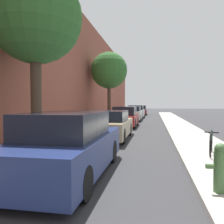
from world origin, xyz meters
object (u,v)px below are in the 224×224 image
at_px(parked_car_navy, 68,146).
at_px(parked_car_champagne, 109,125).
at_px(parked_car_red, 125,117).
at_px(parked_car_silver, 136,112).
at_px(street_tree_far, 109,71).
at_px(street_tree_near, 35,18).
at_px(parked_car_maroon, 140,110).
at_px(bicycle, 211,142).
at_px(parked_car_white, 132,114).
at_px(fire_hydrant, 220,167).

height_order(parked_car_navy, parked_car_champagne, parked_car_navy).
bearing_deg(parked_car_red, parked_car_navy, -89.60).
bearing_deg(parked_car_silver, street_tree_far, -97.88).
bearing_deg(parked_car_champagne, street_tree_near, -113.26).
height_order(parked_car_maroon, street_tree_near, street_tree_near).
bearing_deg(parked_car_silver, parked_car_navy, -89.66).
xyz_separation_m(parked_car_red, parked_car_silver, (-0.05, 10.92, 0.00)).
bearing_deg(parked_car_maroon, parked_car_red, -90.40).
xyz_separation_m(parked_car_red, street_tree_near, (-1.68, -9.63, 3.70)).
bearing_deg(bicycle, street_tree_near, -157.63).
bearing_deg(parked_car_navy, parked_car_champagne, 91.19).
relative_size(parked_car_champagne, parked_car_maroon, 0.95).
bearing_deg(parked_car_silver, parked_car_maroon, 88.37).
relative_size(parked_car_red, parked_car_white, 0.99).
xyz_separation_m(parked_car_white, parked_car_maroon, (0.20, 11.14, -0.02)).
bearing_deg(street_tree_near, parked_car_red, 80.11).
bearing_deg(fire_hydrant, parked_car_silver, 97.98).
bearing_deg(parked_car_red, parked_car_champagne, -90.36).
bearing_deg(parked_car_red, street_tree_near, -99.89).
bearing_deg(parked_car_maroon, parked_car_navy, -90.08).
bearing_deg(bicycle, parked_car_red, 127.92).
relative_size(street_tree_near, fire_hydrant, 6.70).
xyz_separation_m(parked_car_navy, street_tree_near, (-1.76, 1.81, 3.69)).
height_order(parked_car_maroon, bicycle, parked_car_maroon).
distance_m(parked_car_white, street_tree_far, 6.00).
bearing_deg(bicycle, parked_car_white, 119.60).
bearing_deg(parked_car_red, parked_car_silver, 90.28).
bearing_deg(parked_car_white, street_tree_far, -105.81).
xyz_separation_m(parked_car_navy, parked_car_champagne, (-0.12, 5.63, -0.05)).
bearing_deg(parked_car_maroon, bicycle, -81.94).
bearing_deg(street_tree_near, parked_car_champagne, 66.74).
relative_size(parked_car_champagne, parked_car_silver, 0.95).
relative_size(parked_car_red, street_tree_near, 0.72).
bearing_deg(fire_hydrant, parked_car_maroon, 96.00).
xyz_separation_m(parked_car_champagne, fire_hydrant, (3.22, -6.40, -0.08)).
relative_size(street_tree_near, street_tree_far, 1.05).
relative_size(parked_car_navy, parked_car_silver, 0.96).
bearing_deg(parked_car_maroon, fire_hydrant, -84.00).
xyz_separation_m(parked_car_red, fire_hydrant, (3.19, -12.21, -0.11)).
height_order(parked_car_navy, street_tree_near, street_tree_near).
bearing_deg(street_tree_far, fire_hydrant, -71.06).
xyz_separation_m(parked_car_navy, bicycle, (3.71, 2.53, -0.23)).
bearing_deg(parked_car_silver, parked_car_white, -90.31).
height_order(street_tree_far, bicycle, street_tree_far).
distance_m(parked_car_red, parked_car_silver, 10.92).
bearing_deg(parked_car_navy, bicycle, 34.29).
xyz_separation_m(parked_car_white, parked_car_silver, (0.03, 5.09, 0.01)).
distance_m(parked_car_silver, fire_hydrant, 23.35).
height_order(parked_car_champagne, street_tree_far, street_tree_far).
distance_m(parked_car_red, bicycle, 9.69).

